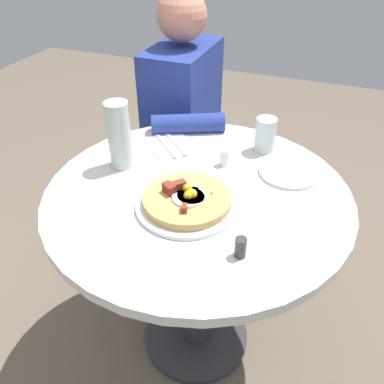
# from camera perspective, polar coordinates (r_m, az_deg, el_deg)

# --- Properties ---
(ground_plane) EXTENTS (6.00, 6.00, 0.00)m
(ground_plane) POSITION_cam_1_polar(r_m,az_deg,el_deg) (1.65, 0.60, -20.05)
(ground_plane) COLOR #6B5B4C
(dining_table) EXTENTS (0.88, 0.88, 0.71)m
(dining_table) POSITION_cam_1_polar(r_m,az_deg,el_deg) (1.24, 0.75, -5.96)
(dining_table) COLOR silver
(dining_table) RESTS_ON ground_plane
(person_seated) EXTENTS (0.53, 0.40, 1.14)m
(person_seated) POSITION_cam_1_polar(r_m,az_deg,el_deg) (1.79, -1.21, 7.06)
(person_seated) COLOR #2D2D33
(person_seated) RESTS_ON ground_plane
(pizza_plate) EXTENTS (0.28, 0.28, 0.01)m
(pizza_plate) POSITION_cam_1_polar(r_m,az_deg,el_deg) (1.07, -0.87, -1.77)
(pizza_plate) COLOR white
(pizza_plate) RESTS_ON dining_table
(breakfast_pizza) EXTENTS (0.24, 0.24, 0.05)m
(breakfast_pizza) POSITION_cam_1_polar(r_m,az_deg,el_deg) (1.06, -0.88, -0.90)
(breakfast_pizza) COLOR tan
(breakfast_pizza) RESTS_ON pizza_plate
(bread_plate) EXTENTS (0.18, 0.18, 0.01)m
(bread_plate) POSITION_cam_1_polar(r_m,az_deg,el_deg) (1.24, 13.77, 2.75)
(bread_plate) COLOR silver
(bread_plate) RESTS_ON dining_table
(napkin) EXTENTS (0.22, 0.22, 0.00)m
(napkin) POSITION_cam_1_polar(r_m,az_deg,el_deg) (1.36, -3.13, 6.80)
(napkin) COLOR white
(napkin) RESTS_ON dining_table
(fork) EXTENTS (0.13, 0.14, 0.00)m
(fork) POSITION_cam_1_polar(r_m,az_deg,el_deg) (1.35, -3.85, 6.81)
(fork) COLOR silver
(fork) RESTS_ON napkin
(knife) EXTENTS (0.13, 0.14, 0.00)m
(knife) POSITION_cam_1_polar(r_m,az_deg,el_deg) (1.36, -2.43, 7.12)
(knife) COLOR silver
(knife) RESTS_ON napkin
(water_glass) EXTENTS (0.07, 0.07, 0.11)m
(water_glass) POSITION_cam_1_polar(r_m,az_deg,el_deg) (1.32, 10.51, 8.11)
(water_glass) COLOR silver
(water_glass) RESTS_ON dining_table
(water_bottle) EXTENTS (0.07, 0.07, 0.21)m
(water_bottle) POSITION_cam_1_polar(r_m,az_deg,el_deg) (1.22, -10.42, 8.03)
(water_bottle) COLOR silver
(water_bottle) RESTS_ON dining_table
(salt_shaker) EXTENTS (0.03, 0.03, 0.05)m
(salt_shaker) POSITION_cam_1_polar(r_m,az_deg,el_deg) (1.24, 4.68, 4.97)
(salt_shaker) COLOR white
(salt_shaker) RESTS_ON dining_table
(pepper_shaker) EXTENTS (0.03, 0.03, 0.05)m
(pepper_shaker) POSITION_cam_1_polar(r_m,az_deg,el_deg) (0.92, 7.00, -7.94)
(pepper_shaker) COLOR #3F3833
(pepper_shaker) RESTS_ON dining_table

